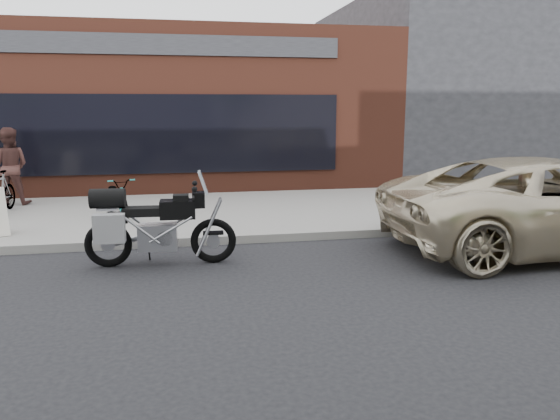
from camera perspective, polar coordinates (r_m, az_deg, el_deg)
name	(u,v)px	position (r m, az deg, el deg)	size (l,w,h in m)	color
ground	(305,334)	(6.00, 2.63, -12.85)	(120.00, 120.00, 0.00)	black
near_sidewalk	(234,209)	(12.62, -4.84, 0.14)	(44.00, 6.00, 0.15)	gray
storefront	(152,111)	(19.33, -13.24, 10.08)	(14.00, 10.07, 4.50)	#5E2C1E
neighbour_building	(476,90)	(22.41, 19.75, 11.72)	(10.00, 10.00, 6.00)	#25252A
motorcycle	(150,226)	(8.49, -13.38, -1.60)	(2.29, 0.74, 1.45)	black
minivan	(553,205)	(10.20, 26.63, 0.51)	(2.60, 5.65, 1.57)	beige
bicycle_front	(117,197)	(11.78, -16.65, 1.34)	(0.54, 1.56, 0.82)	gray
bicycle_rear	(0,193)	(13.01, -27.23, 1.63)	(0.42, 1.49, 0.90)	gray
cafe_patron_left	(9,166)	(14.04, -26.44, 4.11)	(0.87, 0.67, 1.78)	#52312C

